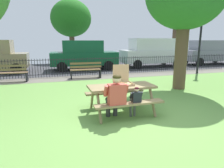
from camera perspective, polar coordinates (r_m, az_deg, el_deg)
ground at (r=6.32m, az=3.30°, el=-5.81°), size 28.00×10.93×0.02m
cobblestone_walkway at (r=10.78m, az=-5.28°, el=1.97°), size 28.00×1.40×0.01m
street_asphalt at (r=14.60m, az=-8.32°, el=4.69°), size 28.00×6.45×0.01m
picnic_table_foreground at (r=5.43m, az=2.76°, el=-2.21°), size 1.82×1.51×0.79m
pizza_box_open at (r=5.54m, az=3.13°, el=0.97°), size 0.49×0.51×0.54m
adult_at_table at (r=4.85m, az=1.04°, el=-3.29°), size 0.61×0.60×1.19m
child_at_table at (r=5.05m, az=6.76°, el=-4.42°), size 0.33×0.32×0.85m
iron_fence_streetside at (r=11.38m, az=-6.03°, el=5.16°), size 18.76×0.03×1.01m
park_bench_left at (r=10.58m, az=-27.48°, el=2.68°), size 1.62×0.56×0.85m
park_bench_center at (r=10.50m, az=-7.59°, el=3.95°), size 1.61×0.52×0.85m
lamp_post_walkway at (r=12.88m, az=24.30°, el=13.78°), size 0.28×0.28×4.07m
parked_car_center at (r=13.59m, az=-8.19°, el=8.40°), size 4.46×2.04×1.94m
parked_car_right at (r=15.21m, az=11.55°, el=9.06°), size 4.60×1.95×2.08m
parked_car_far_right at (r=18.19m, az=26.15°, el=8.31°), size 4.47×2.05×1.94m
far_tree_midleft at (r=19.66m, az=-11.74°, el=17.98°), size 3.73×3.73×5.60m
far_tree_center at (r=23.56m, az=17.96°, el=19.05°), size 3.64×3.64×6.52m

